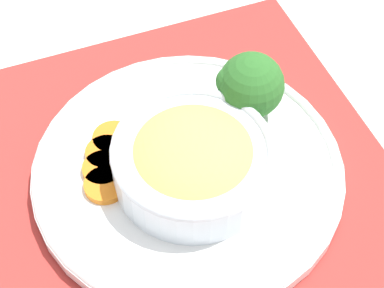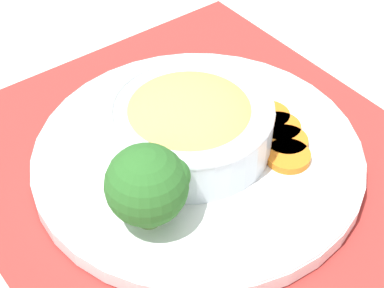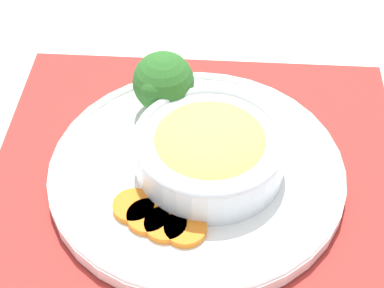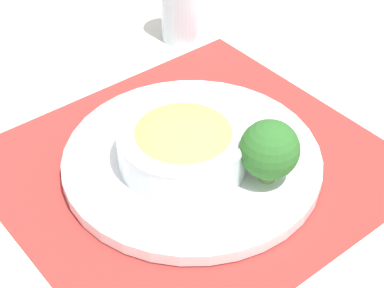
% 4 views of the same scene
% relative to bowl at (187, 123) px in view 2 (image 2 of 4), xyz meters
% --- Properties ---
extents(ground_plane, '(4.00, 4.00, 0.00)m').
position_rel_bowl_xyz_m(ground_plane, '(-0.00, 0.01, -0.05)').
color(ground_plane, beige).
extents(placemat, '(0.43, 0.47, 0.00)m').
position_rel_bowl_xyz_m(placemat, '(-0.00, 0.01, -0.05)').
color(placemat, '#B2332D').
rests_on(placemat, ground_plane).
extents(plate, '(0.32, 0.32, 0.02)m').
position_rel_bowl_xyz_m(plate, '(-0.00, 0.01, -0.03)').
color(plate, white).
rests_on(plate, placemat).
extents(bowl, '(0.16, 0.16, 0.06)m').
position_rel_bowl_xyz_m(bowl, '(0.00, 0.00, 0.00)').
color(bowl, silver).
rests_on(bowl, plate).
extents(broccoli_floret, '(0.07, 0.07, 0.08)m').
position_rel_bowl_xyz_m(broccoli_floret, '(0.08, 0.06, 0.02)').
color(broccoli_floret, '#759E51').
rests_on(broccoli_floret, plate).
extents(carrot_slice_near, '(0.04, 0.04, 0.01)m').
position_rel_bowl_xyz_m(carrot_slice_near, '(-0.06, 0.08, -0.03)').
color(carrot_slice_near, orange).
rests_on(carrot_slice_near, plate).
extents(carrot_slice_middle, '(0.04, 0.04, 0.01)m').
position_rel_bowl_xyz_m(carrot_slice_middle, '(-0.08, 0.06, -0.03)').
color(carrot_slice_middle, orange).
rests_on(carrot_slice_middle, plate).
extents(carrot_slice_far, '(0.04, 0.04, 0.01)m').
position_rel_bowl_xyz_m(carrot_slice_far, '(-0.09, 0.04, -0.03)').
color(carrot_slice_far, orange).
rests_on(carrot_slice_far, plate).
extents(carrot_slice_extra, '(0.04, 0.04, 0.01)m').
position_rel_bowl_xyz_m(carrot_slice_extra, '(-0.09, 0.02, -0.03)').
color(carrot_slice_extra, orange).
rests_on(carrot_slice_extra, plate).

